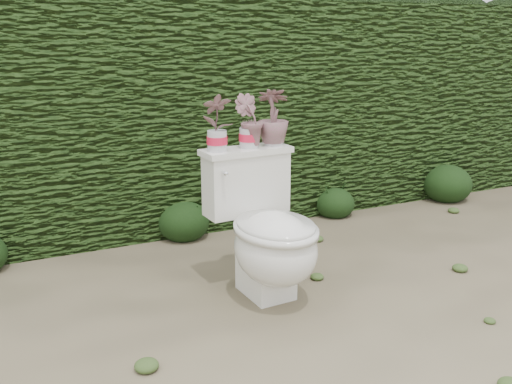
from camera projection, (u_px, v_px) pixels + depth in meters
name	position (u px, v px, depth m)	size (l,w,h in m)	color
ground	(241.00, 304.00, 3.02)	(60.00, 60.00, 0.00)	#84785B
hedge	(152.00, 115.00, 4.19)	(8.00, 1.00, 1.60)	#2E4C19
toilet	(268.00, 234.00, 3.02)	(0.51, 0.70, 0.78)	silver
potted_plant_left	(217.00, 124.00, 2.99)	(0.15, 0.10, 0.29)	#1E6328
potted_plant_center	(249.00, 122.00, 3.08)	(0.15, 0.12, 0.28)	#1E6328
potted_plant_right	(273.00, 118.00, 3.15)	(0.17, 0.17, 0.30)	#1E6328
liriope_clump_2	(183.00, 218.00, 3.95)	(0.36, 0.36, 0.29)	#1A3311
liriope_clump_3	(335.00, 200.00, 4.44)	(0.31, 0.31, 0.25)	#1A3311
liriope_clump_4	(447.00, 181.00, 4.85)	(0.41, 0.41, 0.33)	#1A3311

